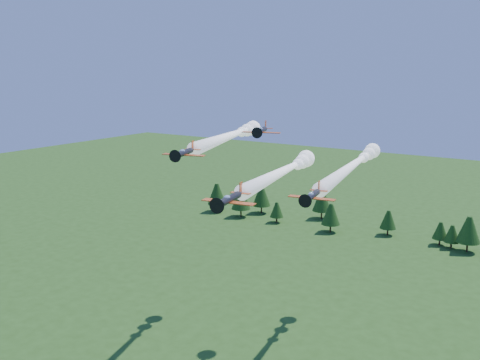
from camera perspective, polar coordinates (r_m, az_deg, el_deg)
The scene contains 5 objects.
plane_lead at distance 103.11m, azimuth 4.86°, elevation 1.08°, with size 12.64×46.16×3.70m.
plane_left at distance 118.06m, azimuth -0.76°, elevation 4.86°, with size 17.21×47.12×3.70m.
plane_right at distance 116.30m, azimuth 12.09°, elevation 1.68°, with size 13.86×56.66×3.70m.
plane_slot at distance 93.46m, azimuth 2.31°, elevation 5.29°, with size 6.79×7.56×2.39m.
treeline at distance 199.23m, azimuth 13.43°, elevation -3.71°, with size 166.61×22.77×11.97m.
Camera 1 is at (46.94, -73.67, 59.08)m, focal length 40.00 mm.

